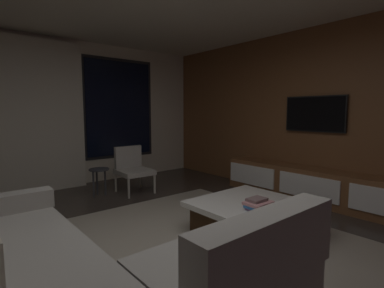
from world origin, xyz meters
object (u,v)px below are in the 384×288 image
at_px(mounted_tv, 315,114).
at_px(coffee_table, 252,218).
at_px(accent_chair_near_window, 132,167).
at_px(side_stool, 99,174).
at_px(book_stack_on_coffee_table, 257,204).
at_px(media_console, 318,187).
at_px(sectional_couch, 79,281).

bearing_deg(mounted_tv, coffee_table, -171.94).
bearing_deg(accent_chair_near_window, mounted_tv, -48.01).
bearing_deg(accent_chair_near_window, side_stool, 170.02).
bearing_deg(side_stool, book_stack_on_coffee_table, -78.01).
bearing_deg(media_console, mounted_tv, 47.59).
bearing_deg(coffee_table, accent_chair_near_window, 93.65).
height_order(sectional_couch, coffee_table, sectional_couch).
bearing_deg(accent_chair_near_window, book_stack_on_coffee_table, -89.53).
relative_size(coffee_table, book_stack_on_coffee_table, 4.13).
bearing_deg(accent_chair_near_window, coffee_table, -86.35).
relative_size(book_stack_on_coffee_table, mounted_tv, 0.29).
bearing_deg(media_console, accent_chair_near_window, 126.91).
relative_size(book_stack_on_coffee_table, accent_chair_near_window, 0.36).
xyz_separation_m(side_stool, mounted_tv, (2.55, -2.31, 0.98)).
xyz_separation_m(coffee_table, accent_chair_near_window, (-0.16, 2.47, 0.25)).
xyz_separation_m(coffee_table, mounted_tv, (1.83, 0.26, 1.16)).
bearing_deg(sectional_couch, coffee_table, 5.01).
xyz_separation_m(accent_chair_near_window, side_stool, (-0.56, 0.10, -0.06)).
distance_m(book_stack_on_coffee_table, side_stool, 2.80).
bearing_deg(mounted_tv, side_stool, 137.83).
distance_m(sectional_couch, mounted_tv, 4.00).
xyz_separation_m(coffee_table, side_stool, (-0.72, 2.57, 0.19)).
relative_size(accent_chair_near_window, media_console, 0.25).
relative_size(coffee_table, side_stool, 2.52).
distance_m(book_stack_on_coffee_table, accent_chair_near_window, 2.64).
xyz_separation_m(sectional_couch, mounted_tv, (3.83, 0.43, 1.06)).
distance_m(media_console, mounted_tv, 1.13).
distance_m(coffee_table, media_console, 1.66).
bearing_deg(book_stack_on_coffee_table, side_stool, 101.99).
relative_size(side_stool, mounted_tv, 0.48).
xyz_separation_m(book_stack_on_coffee_table, side_stool, (-0.58, 2.74, -0.05)).
xyz_separation_m(sectional_couch, media_console, (3.65, 0.24, -0.04)).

